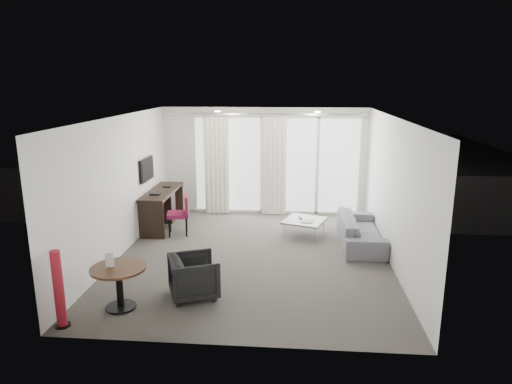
# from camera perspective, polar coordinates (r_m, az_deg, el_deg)

# --- Properties ---
(floor) EXTENTS (5.00, 6.00, 0.00)m
(floor) POSITION_cam_1_polar(r_m,az_deg,el_deg) (8.69, -0.34, -8.01)
(floor) COLOR #49453E
(floor) RESTS_ON ground
(ceiling) EXTENTS (5.00, 6.00, 0.00)m
(ceiling) POSITION_cam_1_polar(r_m,az_deg,el_deg) (8.09, -0.36, 9.34)
(ceiling) COLOR white
(ceiling) RESTS_ON ground
(wall_left) EXTENTS (0.00, 6.00, 2.60)m
(wall_left) POSITION_cam_1_polar(r_m,az_deg,el_deg) (8.87, -16.65, 0.66)
(wall_left) COLOR silver
(wall_left) RESTS_ON ground
(wall_right) EXTENTS (0.00, 6.00, 2.60)m
(wall_right) POSITION_cam_1_polar(r_m,az_deg,el_deg) (8.45, 16.79, 0.01)
(wall_right) COLOR silver
(wall_right) RESTS_ON ground
(wall_front) EXTENTS (5.00, 0.00, 2.60)m
(wall_front) POSITION_cam_1_polar(r_m,az_deg,el_deg) (5.44, -3.22, -6.98)
(wall_front) COLOR silver
(wall_front) RESTS_ON ground
(window_panel) EXTENTS (4.00, 0.02, 2.38)m
(window_panel) POSITION_cam_1_polar(r_m,az_deg,el_deg) (11.21, 2.56, 3.36)
(window_panel) COLOR white
(window_panel) RESTS_ON ground
(window_frame) EXTENTS (4.10, 0.06, 2.44)m
(window_frame) POSITION_cam_1_polar(r_m,az_deg,el_deg) (11.20, 2.55, 3.35)
(window_frame) COLOR white
(window_frame) RESTS_ON ground
(curtain_left) EXTENTS (0.60, 0.20, 2.38)m
(curtain_left) POSITION_cam_1_polar(r_m,az_deg,el_deg) (11.20, -4.92, 3.32)
(curtain_left) COLOR white
(curtain_left) RESTS_ON ground
(curtain_right) EXTENTS (0.60, 0.20, 2.38)m
(curtain_right) POSITION_cam_1_polar(r_m,az_deg,el_deg) (11.05, 2.26, 3.21)
(curtain_right) COLOR white
(curtain_right) RESTS_ON ground
(curtain_track) EXTENTS (4.80, 0.04, 0.04)m
(curtain_track) POSITION_cam_1_polar(r_m,az_deg,el_deg) (10.91, 1.00, 9.70)
(curtain_track) COLOR #B2B2B7
(curtain_track) RESTS_ON ceiling
(downlight_a) EXTENTS (0.12, 0.12, 0.02)m
(downlight_a) POSITION_cam_1_polar(r_m,az_deg,el_deg) (9.79, -4.83, 10.01)
(downlight_a) COLOR #FFE0B2
(downlight_a) RESTS_ON ceiling
(downlight_b) EXTENTS (0.12, 0.12, 0.02)m
(downlight_b) POSITION_cam_1_polar(r_m,az_deg,el_deg) (9.67, 7.72, 9.89)
(downlight_b) COLOR #FFE0B2
(downlight_b) RESTS_ON ceiling
(desk) EXTENTS (0.56, 1.78, 0.83)m
(desk) POSITION_cam_1_polar(r_m,az_deg,el_deg) (10.48, -11.61, -2.05)
(desk) COLOR black
(desk) RESTS_ON floor
(tv) EXTENTS (0.05, 0.80, 0.50)m
(tv) POSITION_cam_1_polar(r_m,az_deg,el_deg) (10.18, -13.51, 2.78)
(tv) COLOR black
(tv) RESTS_ON wall_left
(desk_chair) EXTENTS (0.55, 0.53, 0.86)m
(desk_chair) POSITION_cam_1_polar(r_m,az_deg,el_deg) (9.88, -9.76, -2.85)
(desk_chair) COLOR maroon
(desk_chair) RESTS_ON floor
(round_table) EXTENTS (0.98, 0.98, 0.63)m
(round_table) POSITION_cam_1_polar(r_m,az_deg,el_deg) (7.01, -16.68, -11.38)
(round_table) COLOR #3F2615
(round_table) RESTS_ON floor
(menu_card) EXTENTS (0.12, 0.05, 0.22)m
(menu_card) POSITION_cam_1_polar(r_m,az_deg,el_deg) (6.89, -17.82, -8.25)
(menu_card) COLOR white
(menu_card) RESTS_ON round_table
(red_lamp) EXTENTS (0.27, 0.27, 1.08)m
(red_lamp) POSITION_cam_1_polar(r_m,az_deg,el_deg) (6.70, -23.44, -11.09)
(red_lamp) COLOR maroon
(red_lamp) RESTS_ON floor
(tub_armchair) EXTENTS (0.92, 0.91, 0.65)m
(tub_armchair) POSITION_cam_1_polar(r_m,az_deg,el_deg) (7.12, -7.76, -10.41)
(tub_armchair) COLOR black
(tub_armchair) RESTS_ON floor
(coffee_table) EXTENTS (1.02, 1.02, 0.36)m
(coffee_table) POSITION_cam_1_polar(r_m,az_deg,el_deg) (9.77, 6.05, -4.47)
(coffee_table) COLOR gray
(coffee_table) RESTS_ON floor
(remote) EXTENTS (0.09, 0.17, 0.02)m
(remote) POSITION_cam_1_polar(r_m,az_deg,el_deg) (9.80, 5.55, -3.28)
(remote) COLOR black
(remote) RESTS_ON coffee_table
(magazine) EXTENTS (0.27, 0.31, 0.02)m
(magazine) POSITION_cam_1_polar(r_m,az_deg,el_deg) (9.61, 6.42, -3.66)
(magazine) COLOR gray
(magazine) RESTS_ON coffee_table
(sofa) EXTENTS (0.77, 1.98, 0.58)m
(sofa) POSITION_cam_1_polar(r_m,az_deg,el_deg) (9.44, 12.93, -4.71)
(sofa) COLOR slate
(sofa) RESTS_ON floor
(terrace_slab) EXTENTS (5.60, 3.00, 0.12)m
(terrace_slab) POSITION_cam_1_polar(r_m,az_deg,el_deg) (12.97, 2.77, -0.91)
(terrace_slab) COLOR #4D4D50
(terrace_slab) RESTS_ON ground
(rattan_chair_a) EXTENTS (0.70, 0.70, 0.87)m
(rattan_chair_a) POSITION_cam_1_polar(r_m,az_deg,el_deg) (12.91, 4.32, 1.26)
(rattan_chair_a) COLOR brown
(rattan_chair_a) RESTS_ON terrace_slab
(rattan_chair_b) EXTENTS (0.60, 0.60, 0.77)m
(rattan_chair_b) POSITION_cam_1_polar(r_m,az_deg,el_deg) (12.44, 7.80, 0.46)
(rattan_chair_b) COLOR brown
(rattan_chair_b) RESTS_ON terrace_slab
(rattan_table) EXTENTS (0.51, 0.51, 0.46)m
(rattan_table) POSITION_cam_1_polar(r_m,az_deg,el_deg) (12.35, 5.63, -0.32)
(rattan_table) COLOR brown
(rattan_table) RESTS_ON terrace_slab
(balustrade) EXTENTS (5.50, 0.06, 1.05)m
(balustrade) POSITION_cam_1_polar(r_m,az_deg,el_deg) (14.26, 3.02, 2.75)
(balustrade) COLOR #B2B2B7
(balustrade) RESTS_ON terrace_slab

